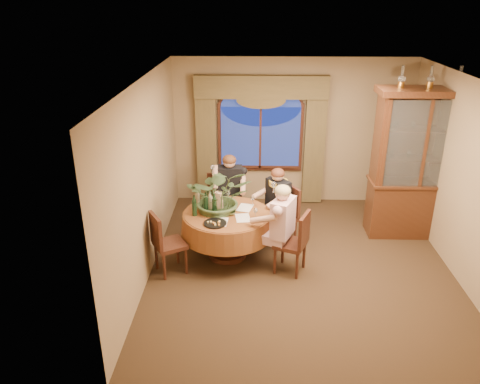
{
  "coord_description": "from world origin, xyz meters",
  "views": [
    {
      "loc": [
        -0.74,
        -6.2,
        3.83
      ],
      "look_at": [
        -0.93,
        0.24,
        1.1
      ],
      "focal_mm": 35.0,
      "sensor_mm": 36.0,
      "label": 1
    }
  ],
  "objects_px": {
    "chair_back_right": "(281,216)",
    "wine_bottle_3": "(214,204)",
    "person_scarf": "(278,205)",
    "wine_bottle_4": "(194,205)",
    "chair_right": "(290,242)",
    "wine_bottle_2": "(198,199)",
    "wine_bottle_5": "(210,202)",
    "china_cabinet": "(417,165)",
    "chair_back": "(221,203)",
    "chair_front_left": "(170,243)",
    "centerpiece_plant": "(220,172)",
    "oil_lamp_right": "(460,77)",
    "wine_bottle_1": "(210,197)",
    "person_pink": "(283,229)",
    "person_back": "(230,192)",
    "stoneware_vase": "(218,201)",
    "wine_bottle_0": "(206,202)",
    "oil_lamp_center": "(431,77)",
    "olive_bowl": "(231,213)",
    "dining_table": "(227,235)",
    "oil_lamp_left": "(402,77)"
  },
  "relations": [
    {
      "from": "chair_right",
      "to": "person_scarf",
      "type": "xyz_separation_m",
      "value": [
        -0.15,
        0.95,
        0.16
      ]
    },
    {
      "from": "chair_back",
      "to": "wine_bottle_0",
      "type": "distance_m",
      "value": 1.05
    },
    {
      "from": "oil_lamp_right",
      "to": "wine_bottle_5",
      "type": "bearing_deg",
      "value": -167.78
    },
    {
      "from": "wine_bottle_0",
      "to": "oil_lamp_right",
      "type": "bearing_deg",
      "value": 12.44
    },
    {
      "from": "person_pink",
      "to": "wine_bottle_3",
      "type": "height_order",
      "value": "person_pink"
    },
    {
      "from": "oil_lamp_right",
      "to": "chair_front_left",
      "type": "xyz_separation_m",
      "value": [
        -4.33,
        -1.34,
        -2.19
      ]
    },
    {
      "from": "chair_back",
      "to": "wine_bottle_0",
      "type": "relative_size",
      "value": 2.91
    },
    {
      "from": "wine_bottle_1",
      "to": "wine_bottle_2",
      "type": "height_order",
      "value": "same"
    },
    {
      "from": "wine_bottle_1",
      "to": "chair_right",
      "type": "bearing_deg",
      "value": -27.06
    },
    {
      "from": "oil_lamp_center",
      "to": "wine_bottle_4",
      "type": "bearing_deg",
      "value": -164.85
    },
    {
      "from": "chair_back_right",
      "to": "stoneware_vase",
      "type": "relative_size",
      "value": 3.25
    },
    {
      "from": "person_scarf",
      "to": "wine_bottle_4",
      "type": "xyz_separation_m",
      "value": [
        -1.29,
        -0.65,
        0.27
      ]
    },
    {
      "from": "chair_back",
      "to": "person_pink",
      "type": "bearing_deg",
      "value": 116.93
    },
    {
      "from": "china_cabinet",
      "to": "person_pink",
      "type": "distance_m",
      "value": 2.63
    },
    {
      "from": "oil_lamp_left",
      "to": "wine_bottle_4",
      "type": "distance_m",
      "value": 3.72
    },
    {
      "from": "china_cabinet",
      "to": "person_pink",
      "type": "bearing_deg",
      "value": -151.26
    },
    {
      "from": "china_cabinet",
      "to": "centerpiece_plant",
      "type": "bearing_deg",
      "value": -166.83
    },
    {
      "from": "person_back",
      "to": "wine_bottle_1",
      "type": "xyz_separation_m",
      "value": [
        -0.27,
        -0.77,
        0.23
      ]
    },
    {
      "from": "dining_table",
      "to": "wine_bottle_4",
      "type": "relative_size",
      "value": 4.35
    },
    {
      "from": "chair_back",
      "to": "person_back",
      "type": "relative_size",
      "value": 0.71
    },
    {
      "from": "chair_front_left",
      "to": "centerpiece_plant",
      "type": "bearing_deg",
      "value": 99.77
    },
    {
      "from": "chair_back",
      "to": "olive_bowl",
      "type": "height_order",
      "value": "chair_back"
    },
    {
      "from": "dining_table",
      "to": "olive_bowl",
      "type": "relative_size",
      "value": 9.32
    },
    {
      "from": "oil_lamp_right",
      "to": "wine_bottle_5",
      "type": "distance_m",
      "value": 4.25
    },
    {
      "from": "stoneware_vase",
      "to": "person_pink",
      "type": "bearing_deg",
      "value": -26.41
    },
    {
      "from": "dining_table",
      "to": "olive_bowl",
      "type": "bearing_deg",
      "value": -41.91
    },
    {
      "from": "person_scarf",
      "to": "wine_bottle_5",
      "type": "height_order",
      "value": "person_scarf"
    },
    {
      "from": "dining_table",
      "to": "person_pink",
      "type": "bearing_deg",
      "value": -23.99
    },
    {
      "from": "person_scarf",
      "to": "wine_bottle_5",
      "type": "relative_size",
      "value": 3.91
    },
    {
      "from": "wine_bottle_0",
      "to": "chair_back_right",
      "type": "bearing_deg",
      "value": 20.82
    },
    {
      "from": "chair_right",
      "to": "wine_bottle_2",
      "type": "relative_size",
      "value": 2.91
    },
    {
      "from": "chair_front_left",
      "to": "wine_bottle_2",
      "type": "height_order",
      "value": "wine_bottle_2"
    },
    {
      "from": "stoneware_vase",
      "to": "olive_bowl",
      "type": "xyz_separation_m",
      "value": [
        0.19,
        -0.16,
        -0.12
      ]
    },
    {
      "from": "chair_back_right",
      "to": "wine_bottle_0",
      "type": "relative_size",
      "value": 2.91
    },
    {
      "from": "dining_table",
      "to": "person_back",
      "type": "bearing_deg",
      "value": 90.56
    },
    {
      "from": "chair_back_right",
      "to": "wine_bottle_3",
      "type": "distance_m",
      "value": 1.24
    },
    {
      "from": "dining_table",
      "to": "centerpiece_plant",
      "type": "xyz_separation_m",
      "value": [
        -0.11,
        0.12,
        0.99
      ]
    },
    {
      "from": "centerpiece_plant",
      "to": "china_cabinet",
      "type": "bearing_deg",
      "value": 13.17
    },
    {
      "from": "china_cabinet",
      "to": "person_pink",
      "type": "height_order",
      "value": "china_cabinet"
    },
    {
      "from": "wine_bottle_2",
      "to": "wine_bottle_4",
      "type": "distance_m",
      "value": 0.25
    },
    {
      "from": "olive_bowl",
      "to": "wine_bottle_2",
      "type": "xyz_separation_m",
      "value": [
        -0.52,
        0.2,
        0.14
      ]
    },
    {
      "from": "oil_lamp_right",
      "to": "wine_bottle_2",
      "type": "height_order",
      "value": "oil_lamp_right"
    },
    {
      "from": "oil_lamp_left",
      "to": "chair_back_right",
      "type": "bearing_deg",
      "value": -167.44
    },
    {
      "from": "china_cabinet",
      "to": "wine_bottle_0",
      "type": "bearing_deg",
      "value": -166.02
    },
    {
      "from": "person_back",
      "to": "stoneware_vase",
      "type": "height_order",
      "value": "person_back"
    },
    {
      "from": "person_back",
      "to": "wine_bottle_4",
      "type": "bearing_deg",
      "value": 66.04
    },
    {
      "from": "oil_lamp_center",
      "to": "oil_lamp_right",
      "type": "distance_m",
      "value": 0.44
    },
    {
      "from": "chair_right",
      "to": "wine_bottle_2",
      "type": "distance_m",
      "value": 1.58
    },
    {
      "from": "china_cabinet",
      "to": "chair_back",
      "type": "relative_size",
      "value": 2.61
    },
    {
      "from": "wine_bottle_5",
      "to": "oil_lamp_left",
      "type": "bearing_deg",
      "value": 15.72
    }
  ]
}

